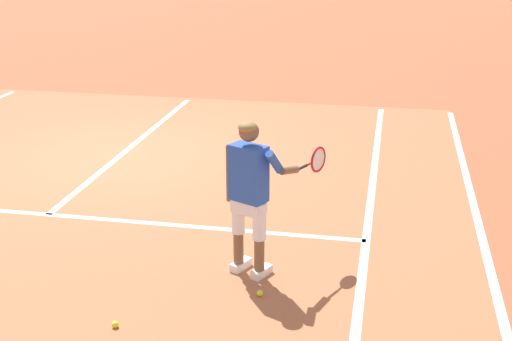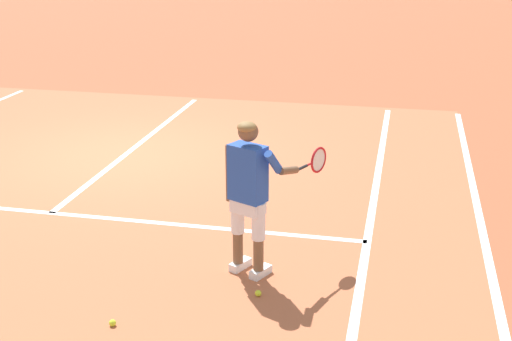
{
  "view_description": "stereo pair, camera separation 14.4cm",
  "coord_description": "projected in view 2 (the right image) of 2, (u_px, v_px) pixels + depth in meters",
  "views": [
    {
      "loc": [
        4.29,
        -10.26,
        3.59
      ],
      "look_at": [
        2.9,
        -3.23,
        1.05
      ],
      "focal_mm": 48.94,
      "sensor_mm": 36.0,
      "label": 1
    },
    {
      "loc": [
        4.43,
        -10.23,
        3.59
      ],
      "look_at": [
        2.9,
        -3.23,
        1.05
      ],
      "focal_mm": 48.94,
      "sensor_mm": 36.0,
      "label": 2
    }
  ],
  "objects": [
    {
      "name": "line_singles_right",
      "position": [
        374.0,
        196.0,
        9.71
      ],
      "size": [
        0.1,
        9.79,
        0.01
      ],
      "primitive_type": "cube",
      "color": "white",
      "rests_on": "ground"
    },
    {
      "name": "line_doubles_right",
      "position": [
        477.0,
        204.0,
        9.43
      ],
      "size": [
        0.1,
        9.79,
        0.01
      ],
      "primitive_type": "cube",
      "color": "white",
      "rests_on": "ground"
    },
    {
      "name": "tennis_ball_by_baseline",
      "position": [
        113.0,
        323.0,
        6.58
      ],
      "size": [
        0.07,
        0.07,
        0.07
      ],
      "primitive_type": "sphere",
      "color": "#CCE02D",
      "rests_on": "ground"
    },
    {
      "name": "tennis_player",
      "position": [
        250.0,
        188.0,
        7.27
      ],
      "size": [
        0.99,
        0.96,
        1.71
      ],
      "color": "white",
      "rests_on": "ground"
    },
    {
      "name": "line_centre_service",
      "position": [
        141.0,
        143.0,
        12.1
      ],
      "size": [
        0.1,
        6.4,
        0.01
      ],
      "primitive_type": "cube",
      "color": "white",
      "rests_on": "ground"
    },
    {
      "name": "ground_plane",
      "position": [
        126.0,
        154.0,
        11.51
      ],
      "size": [
        80.0,
        80.0,
        0.0
      ],
      "primitive_type": "plane",
      "color": "#9E5133"
    },
    {
      "name": "line_service",
      "position": [
        51.0,
        213.0,
        9.15
      ],
      "size": [
        8.23,
        0.1,
        0.01
      ],
      "primitive_type": "cube",
      "color": "white",
      "rests_on": "ground"
    },
    {
      "name": "tennis_ball_near_feet",
      "position": [
        258.0,
        293.0,
        7.11
      ],
      "size": [
        0.07,
        0.07,
        0.07
      ],
      "primitive_type": "sphere",
      "color": "#CCE02D",
      "rests_on": "ground"
    },
    {
      "name": "court_inner_surface",
      "position": [
        100.0,
        175.0,
        10.54
      ],
      "size": [
        10.98,
        10.19,
        0.0
      ],
      "primitive_type": "cube",
      "color": "#B2603D",
      "rests_on": "ground"
    }
  ]
}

